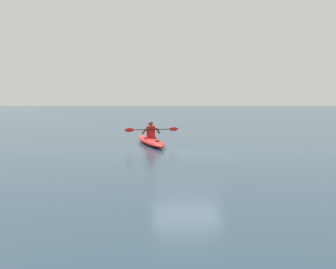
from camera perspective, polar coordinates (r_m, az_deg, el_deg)
name	(u,v)px	position (r m, az deg, el deg)	size (l,w,h in m)	color
ground_plane	(187,153)	(15.02, 2.74, -2.64)	(160.00, 160.00, 0.00)	#233847
kayak	(150,141)	(17.70, -2.50, -0.92)	(1.62, 4.27, 0.31)	red
kayaker	(151,131)	(17.56, -2.43, 0.53)	(2.30, 0.68, 0.73)	red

